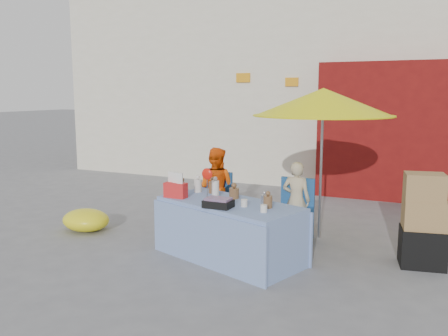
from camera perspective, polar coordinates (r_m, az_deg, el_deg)
The scene contains 10 objects.
ground at distance 6.29m, azimuth -3.33°, elevation -9.75°, with size 80.00×80.00×0.00m, color slate.
backdrop at distance 13.02m, azimuth 14.85°, elevation 13.49°, with size 14.00×8.00×7.80m.
market_table at distance 5.86m, azimuth 0.56°, elevation -7.41°, with size 2.03×1.42×1.12m.
chair_left at distance 7.09m, azimuth -1.48°, elevation -5.42°, with size 0.48×0.47×0.85m.
chair_right at distance 6.65m, azimuth 8.30°, elevation -6.49°, with size 0.48×0.47×0.85m.
vendor_orange at distance 7.13m, azimuth -1.02°, elevation -2.40°, with size 0.59×0.46×1.22m, color #FF5D0D.
vendor_beige at distance 6.71m, azimuth 8.68°, elevation -3.83°, with size 0.40×0.26×1.09m, color #C5B38B.
umbrella at distance 6.61m, azimuth 11.84°, elevation 7.69°, with size 1.90×1.90×2.09m.
box_stack at distance 6.03m, azimuth 22.87°, elevation -6.22°, with size 0.57×0.50×1.11m.
tarp_bundle at distance 7.34m, azimuth -16.28°, elevation -6.03°, with size 0.73×0.58×0.33m, color yellow.
Camera 1 is at (2.81, -5.25, 2.02)m, focal length 38.00 mm.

